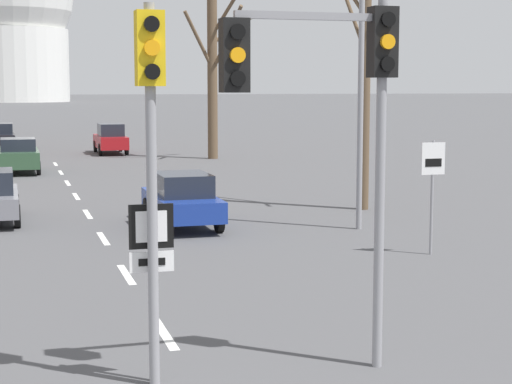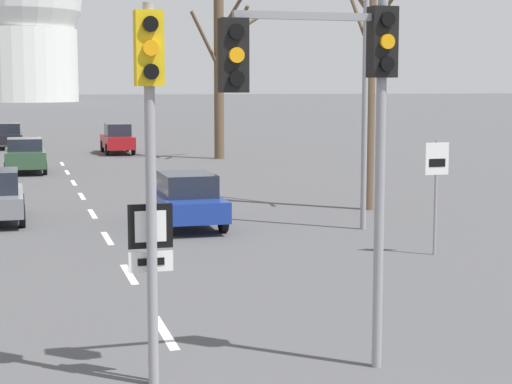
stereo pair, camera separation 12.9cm
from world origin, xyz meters
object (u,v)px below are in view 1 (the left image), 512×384
street_lamp_right (348,44)px  sedan_near_right (18,155)px  traffic_signal_near_right (332,91)px  speed_limit_sign (433,177)px  sedan_far_left (182,199)px  sedan_mid_centre (1,136)px  route_sign_post (152,259)px  traffic_signal_centre_tall (151,123)px  sedan_near_left (111,139)px

street_lamp_right → sedan_near_right: 21.13m
traffic_signal_near_right → sedan_near_right: bearing=97.2°
speed_limit_sign → sedan_far_left: speed_limit_sign is taller
speed_limit_sign → sedan_mid_centre: (-9.98, 38.82, -1.03)m
speed_limit_sign → sedan_mid_centre: speed_limit_sign is taller
sedan_near_right → sedan_mid_centre: bearing=92.9°
speed_limit_sign → street_lamp_right: 5.10m
route_sign_post → sedan_far_left: (2.92, 12.55, -0.90)m
traffic_signal_near_right → sedan_near_right: 30.29m
traffic_signal_centre_tall → sedan_mid_centre: size_ratio=1.20×
sedan_near_right → sedan_far_left: sedan_near_right is taller
speed_limit_sign → sedan_near_right: size_ratio=0.67×
traffic_signal_centre_tall → speed_limit_sign: (7.83, 7.07, -1.68)m
traffic_signal_near_right → speed_limit_sign: size_ratio=1.90×
traffic_signal_centre_tall → speed_limit_sign: bearing=42.1°
traffic_signal_near_right → street_lamp_right: street_lamp_right is taller
traffic_signal_centre_tall → street_lamp_right: (7.24, 10.94, 1.60)m
speed_limit_sign → route_sign_post: bearing=-138.5°
street_lamp_right → sedan_near_left: 29.55m
sedan_mid_centre → sedan_far_left: size_ratio=1.02×
traffic_signal_near_right → sedan_mid_centre: 46.35m
traffic_signal_near_right → sedan_near_right: (-3.79, 29.89, -3.12)m
traffic_signal_near_right → street_lamp_right: (4.77, 11.06, 1.19)m
traffic_signal_near_right → street_lamp_right: size_ratio=0.62×
route_sign_post → sedan_near_right: 29.66m
sedan_near_left → sedan_far_left: (-1.17, -27.31, -0.10)m
speed_limit_sign → sedan_far_left: (-4.90, 5.63, -1.06)m
route_sign_post → speed_limit_sign: bearing=41.5°
traffic_signal_near_right → speed_limit_sign: 9.21m
traffic_signal_near_right → sedan_near_left: (1.63, 40.13, -3.04)m
traffic_signal_near_right → sedan_near_left: traffic_signal_near_right is taller
route_sign_post → sedan_far_left: size_ratio=0.60×
traffic_signal_centre_tall → traffic_signal_near_right: size_ratio=0.98×
sedan_near_left → sedan_mid_centre: 8.58m
sedan_near_right → street_lamp_right: bearing=-65.5°
traffic_signal_centre_tall → sedan_near_right: traffic_signal_centre_tall is taller
sedan_far_left → traffic_signal_near_right: bearing=-92.1°
route_sign_post → sedan_mid_centre: bearing=92.7°
sedan_near_left → sedan_near_right: size_ratio=1.12×
speed_limit_sign → traffic_signal_centre_tall: bearing=-137.9°
speed_limit_sign → traffic_signal_near_right: bearing=-126.7°
traffic_signal_centre_tall → speed_limit_sign: 10.68m
traffic_signal_centre_tall → traffic_signal_near_right: 2.50m
sedan_mid_centre → route_sign_post: bearing=-87.3°
route_sign_post → sedan_near_left: (4.09, 39.85, -0.81)m
sedan_near_right → route_sign_post: bearing=-87.4°
traffic_signal_near_right → speed_limit_sign: bearing=53.3°
speed_limit_sign → sedan_far_left: bearing=131.0°
sedan_mid_centre → speed_limit_sign: bearing=-75.6°
speed_limit_sign → sedan_near_left: size_ratio=0.60×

